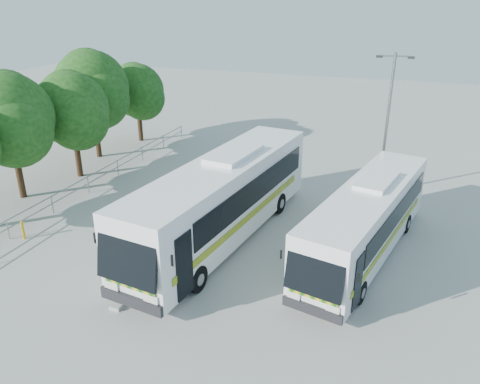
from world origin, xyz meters
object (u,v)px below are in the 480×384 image
at_px(tree_far_d, 92,88).
at_px(coach_main, 223,198).
at_px(tree_far_c, 72,109).
at_px(tree_far_b, 10,118).
at_px(coach_adjacent, 366,220).
at_px(bollard, 23,230).
at_px(lamppost, 387,119).
at_px(tree_far_e, 138,91).

distance_m(tree_far_d, coach_main, 15.37).
bearing_deg(coach_main, tree_far_c, 166.08).
bearing_deg(tree_far_b, coach_adjacent, 0.02).
bearing_deg(tree_far_c, coach_main, -21.66).
bearing_deg(bollard, coach_main, 20.59).
relative_size(coach_adjacent, lamppost, 1.45).
height_order(tree_far_c, bollard, tree_far_c).
xyz_separation_m(tree_far_b, tree_far_c, (0.89, 3.90, -0.31)).
xyz_separation_m(tree_far_d, bollard, (3.93, -11.54, -4.37)).
xyz_separation_m(tree_far_b, coach_main, (12.37, -0.66, -2.54)).
height_order(tree_far_e, bollard, tree_far_e).
distance_m(tree_far_e, coach_adjacent, 22.08).
bearing_deg(tree_far_b, tree_far_c, 77.09).
relative_size(coach_adjacent, bollard, 12.68).
relative_size(coach_main, coach_adjacent, 1.20).
bearing_deg(tree_far_c, coach_adjacent, -12.32).
distance_m(tree_far_d, coach_adjacent, 20.72).
bearing_deg(tree_far_c, tree_far_e, 93.54).
relative_size(tree_far_e, coach_adjacent, 0.52).
distance_m(tree_far_e, bollard, 16.72).
xyz_separation_m(tree_far_e, lamppost, (18.43, -4.63, 0.45)).
bearing_deg(bollard, lamppost, 36.93).
relative_size(tree_far_b, tree_far_c, 1.07).
height_order(tree_far_b, coach_main, tree_far_b).
xyz_separation_m(tree_far_c, bollard, (2.74, -7.84, -3.81)).
xyz_separation_m(tree_far_d, tree_far_e, (0.68, 4.50, -0.93)).
bearing_deg(bollard, tree_far_e, 101.45).
bearing_deg(tree_far_b, bollard, -47.27).
bearing_deg(coach_adjacent, tree_far_d, 170.63).
relative_size(tree_far_c, coach_adjacent, 0.57).
height_order(tree_far_c, coach_main, tree_far_c).
distance_m(tree_far_c, coach_main, 12.54).
height_order(tree_far_e, coach_adjacent, tree_far_e).
bearing_deg(tree_far_b, lamppost, 21.66).
relative_size(tree_far_e, coach_main, 0.44).
relative_size(tree_far_b, tree_far_e, 1.17).
relative_size(tree_far_c, tree_far_e, 1.10).
xyz_separation_m(tree_far_b, lamppost, (18.81, 7.47, -0.23)).
bearing_deg(tree_far_c, tree_far_b, -102.91).
xyz_separation_m(tree_far_c, coach_main, (11.47, -4.56, -2.23)).
bearing_deg(tree_far_b, tree_far_d, 92.23).
bearing_deg(coach_main, coach_adjacent, 13.70).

